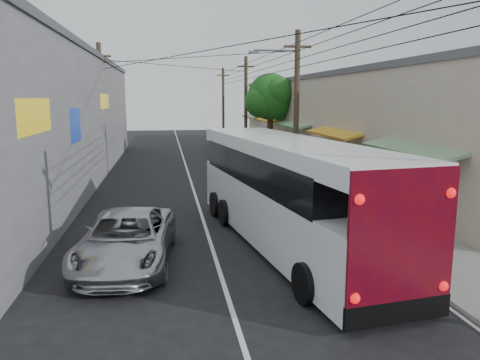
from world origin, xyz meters
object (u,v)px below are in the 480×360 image
Objects in this scene: parked_car_far at (221,140)px; coach_bus at (285,191)px; pedestrian_near at (331,191)px; jeepney at (127,239)px; pedestrian_far at (311,167)px; parked_car_mid at (240,156)px; parked_suv at (269,174)px.

coach_bus is at bearing -95.33° from parked_car_far.
pedestrian_near is (3.04, 4.16, -0.91)m from coach_bus.
jeepney is at bearing 38.87° from pedestrian_near.
jeepney is 30.97m from parked_car_far.
pedestrian_far reaches higher than parked_car_far.
coach_bus is 5.12m from jeepney.
pedestrian_far is (9.20, 11.87, 0.13)m from jeepney.
parked_car_mid is 0.91× the size of parked_car_far.
parked_suv reaches higher than pedestrian_near.
pedestrian_near is at bearing 38.19° from jeepney.
pedestrian_far is at bearing -68.42° from parked_car_mid.
pedestrian_near is at bearing -73.45° from parked_suv.
coach_bus is at bearing 59.51° from pedestrian_near.
coach_bus is 9.06m from parked_suv.
parked_suv is 9.06m from parked_car_mid.
pedestrian_near is at bearing 45.96° from coach_bus.
pedestrian_far is at bearing 57.21° from jeepney.
parked_suv is 3.45m from pedestrian_far.
parked_car_mid is at bearing -54.45° from pedestrian_far.
jeepney is 3.58× the size of pedestrian_near.
coach_bus is at bearing -101.26° from parked_suv.
coach_bus is 8.07× the size of pedestrian_near.
jeepney is 0.90× the size of parked_suv.
parked_car_mid is 2.80× the size of pedestrian_far.
parked_car_mid is 7.69m from pedestrian_far.
parked_car_far is at bearing -67.50° from pedestrian_far.
jeepney is 9.49m from pedestrian_near.
pedestrian_near is at bearing -88.88° from parked_car_far.
pedestrian_near is (1.60, -13.81, 0.15)m from parked_car_mid.
pedestrian_near is (1.60, -25.12, 0.10)m from parked_car_far.
parked_car_far is (1.44, 29.28, -1.01)m from coach_bus.
parked_car_far is 18.67m from pedestrian_far.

